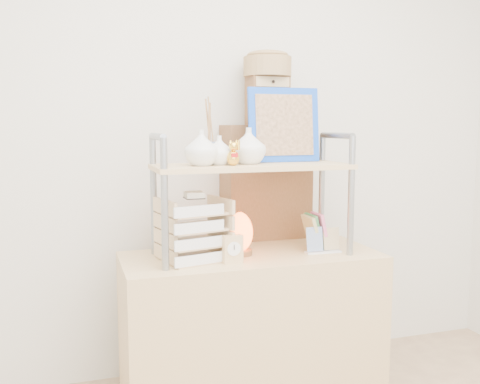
% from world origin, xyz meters
% --- Properties ---
extents(room_shell, '(3.42, 3.41, 2.61)m').
position_xyz_m(room_shell, '(0.00, 0.39, 1.69)').
color(room_shell, silver).
rests_on(room_shell, ground).
extents(desk, '(1.20, 0.50, 0.75)m').
position_xyz_m(desk, '(0.00, 1.20, 0.38)').
color(desk, tan).
rests_on(desk, ground).
extents(cabinet, '(0.45, 0.25, 1.35)m').
position_xyz_m(cabinet, '(0.20, 1.57, 0.68)').
color(cabinet, brown).
rests_on(cabinet, ground).
extents(hutch, '(0.90, 0.34, 0.78)m').
position_xyz_m(hutch, '(-0.02, 1.21, 1.20)').
color(hutch, gray).
rests_on(hutch, desk).
extents(letter_tray, '(0.30, 0.29, 0.31)m').
position_xyz_m(letter_tray, '(-0.28, 1.17, 0.87)').
color(letter_tray, tan).
rests_on(letter_tray, desk).
extents(salt_lamp, '(0.13, 0.12, 0.20)m').
position_xyz_m(salt_lamp, '(-0.05, 1.21, 0.85)').
color(salt_lamp, brown).
rests_on(salt_lamp, desk).
extents(desk_clock, '(0.09, 0.05, 0.12)m').
position_xyz_m(desk_clock, '(-0.13, 1.08, 0.81)').
color(desk_clock, tan).
rests_on(desk_clock, desk).
extents(postcard_stand, '(0.18, 0.05, 0.12)m').
position_xyz_m(postcard_stand, '(0.33, 1.13, 0.79)').
color(postcard_stand, white).
rests_on(postcard_stand, desk).
extents(drawer_chest, '(0.20, 0.16, 0.25)m').
position_xyz_m(drawer_chest, '(0.20, 1.55, 1.48)').
color(drawer_chest, brown).
rests_on(drawer_chest, cabinet).
extents(woven_basket, '(0.25, 0.25, 0.10)m').
position_xyz_m(woven_basket, '(0.20, 1.55, 1.65)').
color(woven_basket, olive).
rests_on(woven_basket, drawer_chest).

